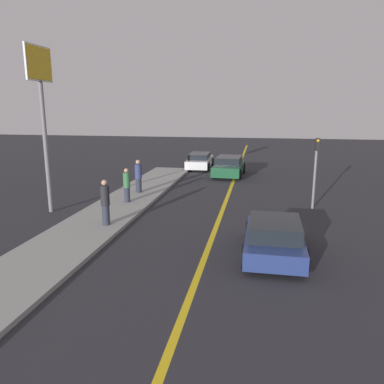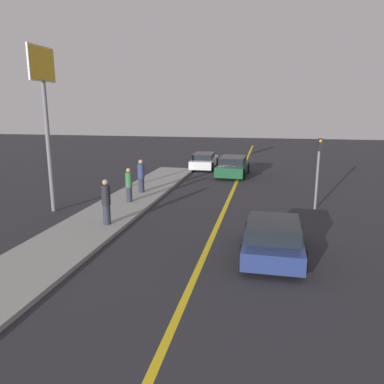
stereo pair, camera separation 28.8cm
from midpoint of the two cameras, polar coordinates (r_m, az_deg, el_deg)
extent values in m
cube|color=gold|center=(18.92, 4.60, -1.79)|extent=(0.20, 60.00, 0.01)
cube|color=gray|center=(16.35, -14.53, -4.26)|extent=(2.73, 27.83, 0.15)
cube|color=navy|center=(12.58, 11.72, -7.37)|extent=(1.86, 3.86, 0.56)
cube|color=black|center=(12.23, 11.85, -5.36)|extent=(1.62, 2.13, 0.49)
cylinder|color=black|center=(13.75, 8.04, -5.98)|extent=(0.23, 0.72, 0.71)
cylinder|color=black|center=(13.79, 15.25, -6.27)|extent=(0.23, 0.72, 0.71)
cylinder|color=black|center=(11.53, 7.40, -9.74)|extent=(0.23, 0.72, 0.71)
cylinder|color=black|center=(11.57, 16.07, -10.07)|extent=(0.23, 0.72, 0.71)
cube|color=#144728|center=(26.71, 5.37, 3.62)|extent=(2.09, 4.50, 0.66)
cube|color=black|center=(26.40, 5.35, 4.82)|extent=(1.77, 2.50, 0.54)
cylinder|color=black|center=(28.20, 3.93, 3.78)|extent=(0.25, 0.71, 0.70)
cylinder|color=black|center=(27.98, 7.56, 3.63)|extent=(0.25, 0.71, 0.70)
cylinder|color=black|center=(25.54, 2.95, 2.85)|extent=(0.25, 0.71, 0.70)
cylinder|color=black|center=(25.30, 6.95, 2.67)|extent=(0.25, 0.71, 0.70)
cube|color=silver|center=(30.07, 0.95, 4.62)|extent=(1.81, 4.67, 0.60)
cube|color=black|center=(29.78, 0.88, 5.53)|extent=(1.56, 2.58, 0.42)
cylinder|color=black|center=(31.62, -0.14, 4.73)|extent=(0.23, 0.64, 0.63)
cylinder|color=black|center=(31.41, 2.79, 4.66)|extent=(0.23, 0.64, 0.63)
cylinder|color=black|center=(28.82, -1.05, 3.94)|extent=(0.23, 0.64, 0.63)
cylinder|color=black|center=(28.58, 2.16, 3.86)|extent=(0.23, 0.64, 0.63)
cylinder|color=#282D3D|center=(15.39, -13.50, -3.43)|extent=(0.30, 0.30, 0.80)
cylinder|color=#232328|center=(15.19, -13.66, -0.53)|extent=(0.35, 0.35, 0.80)
sphere|color=tan|center=(15.08, -13.76, 1.38)|extent=(0.23, 0.23, 0.23)
cylinder|color=#282D3D|center=(18.84, -10.29, -0.41)|extent=(0.28, 0.28, 0.74)
cylinder|color=#336B3D|center=(18.69, -10.38, 1.79)|extent=(0.33, 0.33, 0.74)
sphere|color=tan|center=(18.61, -10.44, 3.23)|extent=(0.22, 0.22, 0.22)
cylinder|color=#282D3D|center=(20.88, -8.52, 1.01)|extent=(0.32, 0.32, 0.78)
cylinder|color=navy|center=(20.73, -8.59, 3.12)|extent=(0.38, 0.38, 0.78)
sphere|color=tan|center=(20.65, -8.64, 4.53)|extent=(0.25, 0.25, 0.25)
cylinder|color=slate|center=(18.51, 17.79, 2.64)|extent=(0.12, 0.12, 3.37)
cube|color=black|center=(18.15, 18.16, 6.93)|extent=(0.18, 0.18, 0.55)
sphere|color=orange|center=(18.04, 18.24, 7.42)|extent=(0.14, 0.14, 0.14)
cylinder|color=slate|center=(18.18, -21.80, 6.20)|extent=(0.20, 0.20, 5.90)
cube|color=silver|center=(18.19, -22.79, 17.63)|extent=(0.08, 1.91, 1.49)
cube|color=gold|center=(18.19, -22.79, 17.63)|extent=(0.12, 1.79, 1.37)
camera|label=1|loc=(0.14, -90.59, -0.14)|focal=35.00mm
camera|label=2|loc=(0.14, 89.41, 0.14)|focal=35.00mm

